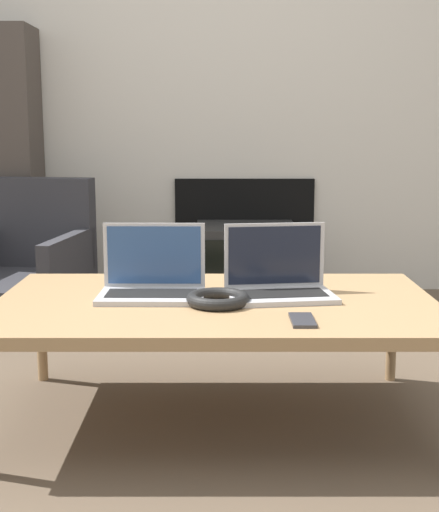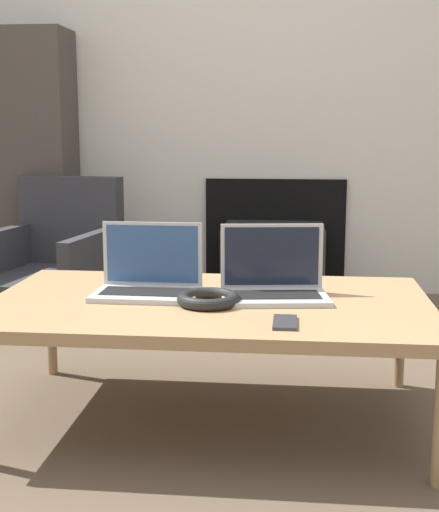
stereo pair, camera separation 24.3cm
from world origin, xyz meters
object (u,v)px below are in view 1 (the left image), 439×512
laptop_left (156,280)px  tv (249,263)px  phone (305,320)px  armchair (31,256)px  headphones (221,299)px  laptop_right (281,280)px

laptop_left → tv: bearing=77.8°
phone → laptop_left: bearing=145.0°
armchair → laptop_left: bearing=-50.4°
phone → tv: tv is taller
headphones → armchair: bearing=125.0°
laptop_right → tv: (-0.04, 1.51, -0.23)m
armchair → headphones: bearing=-46.2°
headphones → phone: 0.29m
laptop_right → phone: size_ratio=2.57×
laptop_left → phone: bearing=-34.4°
laptop_right → headphones: size_ratio=1.84×
laptop_left → laptop_right: size_ratio=0.94×
laptop_right → phone: laptop_right is taller
armchair → phone: bearing=-43.8°
phone → armchair: size_ratio=0.19×
laptop_right → tv: 1.53m
headphones → phone: (0.23, -0.19, -0.01)m
laptop_left → headphones: laptop_left is taller
laptop_right → headphones: laptop_right is taller
headphones → tv: size_ratio=0.36×
laptop_left → headphones: 0.24m
headphones → armchair: size_ratio=0.26×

